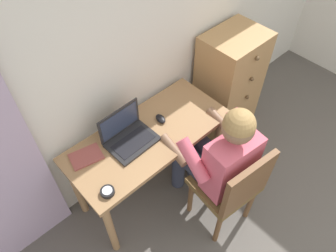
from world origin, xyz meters
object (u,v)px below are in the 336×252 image
at_px(desk_clock, 107,192).
at_px(dresser, 228,85).
at_px(laptop, 128,135).
at_px(desk, 149,144).
at_px(computer_mouse, 161,119).
at_px(person_seated, 217,155).
at_px(chair, 232,187).
at_px(notebook_pad, 86,157).

bearing_deg(desk_clock, dresser, 10.02).
height_order(laptop, desk_clock, laptop).
distance_m(desk, computer_mouse, 0.21).
bearing_deg(person_seated, dresser, 34.12).
bearing_deg(desk_clock, laptop, 34.57).
bearing_deg(computer_mouse, chair, -72.73).
relative_size(desk, dresser, 1.16).
relative_size(dresser, desk_clock, 11.74).
xyz_separation_m(desk, computer_mouse, (0.16, 0.04, 0.13)).
xyz_separation_m(desk, person_seated, (0.25, -0.44, 0.08)).
relative_size(desk, desk_clock, 13.64).
relative_size(dresser, notebook_pad, 5.03).
relative_size(dresser, chair, 1.17).
xyz_separation_m(desk, dresser, (1.02, 0.08, -0.08)).
bearing_deg(person_seated, chair, -95.41).
height_order(dresser, person_seated, person_seated).
xyz_separation_m(laptop, desk_clock, (-0.36, -0.25, -0.04)).
height_order(chair, person_seated, person_seated).
xyz_separation_m(chair, laptop, (-0.36, 0.69, 0.27)).
bearing_deg(dresser, chair, -138.16).
distance_m(computer_mouse, notebook_pad, 0.60).
xyz_separation_m(laptop, notebook_pad, (-0.31, 0.08, -0.05)).
xyz_separation_m(chair, computer_mouse, (-0.07, 0.67, 0.23)).
xyz_separation_m(desk, desk_clock, (-0.49, -0.19, 0.13)).
bearing_deg(laptop, desk_clock, -145.43).
height_order(desk, laptop, laptop).
distance_m(dresser, desk_clock, 1.55).
bearing_deg(dresser, notebook_pad, 177.84).
xyz_separation_m(dresser, computer_mouse, (-0.86, -0.04, 0.22)).
relative_size(chair, desk_clock, 9.99).
height_order(person_seated, computer_mouse, person_seated).
distance_m(person_seated, computer_mouse, 0.50).
bearing_deg(desk, dresser, 4.52).
height_order(desk, desk_clock, desk_clock).
bearing_deg(laptop, chair, -62.04).
relative_size(desk, notebook_pad, 5.85).
bearing_deg(dresser, desk, -175.48).
relative_size(desk_clock, notebook_pad, 0.43).
xyz_separation_m(dresser, person_seated, (-0.77, -0.52, 0.16)).
bearing_deg(laptop, notebook_pad, 166.18).
xyz_separation_m(laptop, computer_mouse, (0.29, -0.02, -0.04)).
distance_m(chair, computer_mouse, 0.71).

